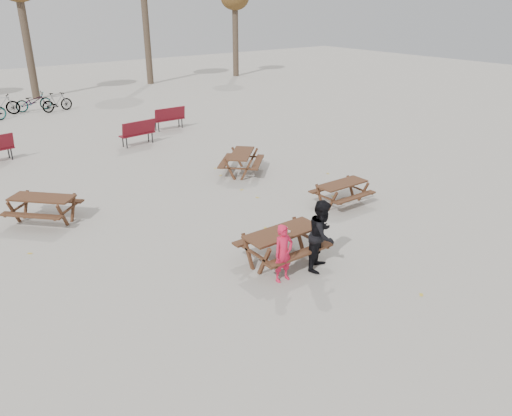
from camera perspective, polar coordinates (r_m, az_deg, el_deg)
ground at (r=11.57m, az=2.98°, el=-6.12°), size 80.00×80.00×0.00m
main_picnic_table at (r=11.30m, az=3.04°, el=-3.51°), size 1.80×1.45×0.78m
food_tray at (r=11.15m, az=3.43°, el=-2.73°), size 0.18×0.11×0.03m
bread_roll at (r=11.13m, az=3.44°, el=-2.53°), size 0.14×0.06×0.05m
soda_bottle at (r=11.07m, az=3.47°, el=-2.60°), size 0.07×0.07×0.17m
child at (r=10.55m, az=3.15°, el=-5.19°), size 0.48×0.32×1.29m
adult at (r=11.04m, az=7.58°, el=-3.07°), size 0.98×0.92×1.62m
picnic_table_east at (r=14.77m, az=9.77°, el=1.63°), size 1.54×1.24×0.66m
picnic_table_north at (r=14.56m, az=-23.09°, el=-0.14°), size 2.14×2.14×0.72m
picnic_table_far at (r=17.22m, az=-1.67°, el=5.16°), size 2.15×2.15×0.73m
park_bench_row at (r=21.09m, az=-21.92°, el=7.27°), size 12.86×2.19×1.03m
fallen_leaves at (r=13.62m, az=-2.09°, el=-1.41°), size 11.00×11.00×0.01m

